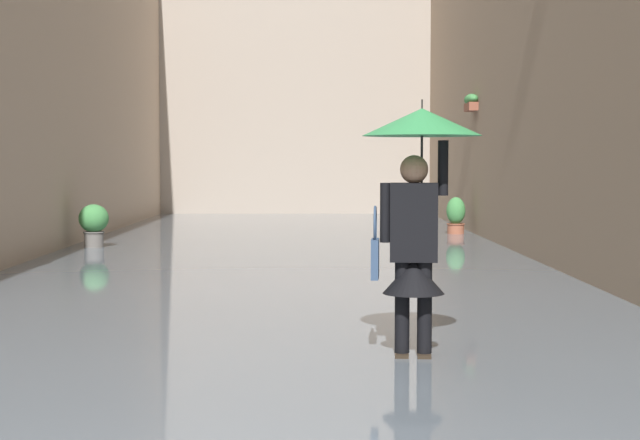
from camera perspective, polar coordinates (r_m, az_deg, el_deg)
ground_plane at (r=15.84m, az=-2.17°, el=-2.51°), size 66.48×66.48×0.00m
flood_water at (r=15.83m, az=-2.17°, el=-2.38°), size 8.83×32.59×0.07m
building_facade_far at (r=30.10m, az=-1.45°, el=9.35°), size 11.63×1.80×9.45m
person_wading at (r=7.85m, az=5.71°, el=2.12°), size 0.96×0.96×2.14m
potted_plant_mid_right at (r=18.26m, az=-13.09°, el=-0.21°), size 0.54×0.54×0.86m
potted_plant_near_left at (r=21.28m, az=7.95°, el=0.21°), size 0.41×0.41×0.87m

